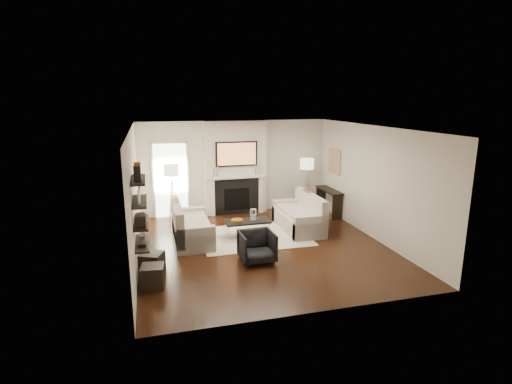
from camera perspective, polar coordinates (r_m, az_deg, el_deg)
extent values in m
plane|color=black|center=(9.25, 0.98, -7.78)|extent=(6.00, 6.00, 0.00)
plane|color=white|center=(8.66, 1.05, 9.14)|extent=(6.00, 6.00, 0.00)
plane|color=silver|center=(11.72, -3.07, 3.56)|extent=(5.50, 0.00, 5.50)
plane|color=silver|center=(6.14, 8.85, -5.65)|extent=(5.50, 0.00, 5.50)
plane|color=silver|center=(8.53, -17.02, -0.70)|extent=(0.00, 6.00, 6.00)
plane|color=silver|center=(9.96, 16.39, 1.30)|extent=(0.00, 6.00, 6.00)
cube|color=silver|center=(11.60, -2.94, 3.46)|extent=(1.80, 0.25, 2.70)
cube|color=black|center=(11.64, -2.75, -0.68)|extent=(1.30, 0.02, 1.04)
cube|color=black|center=(11.65, -2.74, -1.02)|extent=(0.75, 0.02, 0.65)
cube|color=white|center=(11.47, -6.24, -0.79)|extent=(0.12, 0.08, 1.10)
cube|color=white|center=(11.77, 0.70, -0.35)|extent=(0.12, 0.08, 1.10)
cube|color=white|center=(11.46, -2.73, 2.18)|extent=(1.70, 0.18, 0.07)
cube|color=black|center=(11.37, -2.80, 5.46)|extent=(1.20, 0.06, 0.70)
cube|color=#BF723F|center=(11.34, -2.76, 5.44)|extent=(1.10, 0.00, 0.62)
cylinder|color=silver|center=(11.33, -5.47, 2.95)|extent=(0.04, 0.04, 0.30)
cylinder|color=silver|center=(11.32, -6.12, 2.77)|extent=(0.04, 0.04, 0.24)
cylinder|color=silver|center=(11.56, -0.09, 3.22)|extent=(0.04, 0.04, 0.30)
cylinder|color=silver|center=(11.60, 0.53, 3.11)|extent=(0.04, 0.04, 0.24)
cube|color=white|center=(11.52, -12.07, 1.59)|extent=(0.90, 0.02, 2.10)
cube|color=white|center=(11.48, -14.46, 1.43)|extent=(0.06, 0.06, 2.16)
cube|color=white|center=(11.53, -9.69, 1.71)|extent=(0.06, 0.06, 2.16)
cube|color=white|center=(11.33, -12.33, 6.93)|extent=(1.02, 0.06, 0.06)
cube|color=beige|center=(9.88, -0.33, -6.36)|extent=(2.60, 2.00, 0.01)
cube|color=beige|center=(9.66, -9.09, -5.71)|extent=(0.85, 1.80, 0.42)
cube|color=beige|center=(9.54, -11.16, -4.05)|extent=(0.18, 1.80, 0.80)
cube|color=beige|center=(8.87, -8.53, -6.82)|extent=(0.85, 0.18, 0.60)
cube|color=beige|center=(10.40, -9.60, -3.82)|extent=(0.85, 0.18, 0.60)
cube|color=beige|center=(9.58, -8.85, -4.22)|extent=(0.63, 1.44, 0.10)
cube|color=#953112|center=(9.77, -11.35, -2.40)|extent=(0.10, 0.42, 0.42)
cube|color=black|center=(9.19, -11.08, -3.44)|extent=(0.10, 0.40, 0.40)
cube|color=beige|center=(10.41, 6.04, -4.21)|extent=(0.85, 1.80, 0.42)
cube|color=beige|center=(10.44, 7.80, -2.40)|extent=(0.18, 1.80, 0.80)
cube|color=beige|center=(9.67, 7.78, -5.08)|extent=(0.85, 0.18, 0.60)
cube|color=beige|center=(11.11, 4.55, -2.56)|extent=(0.85, 0.18, 0.60)
cube|color=beige|center=(10.31, 5.81, -2.86)|extent=(0.63, 1.44, 0.10)
cube|color=#953112|center=(10.65, 7.21, -0.92)|extent=(0.10, 0.42, 0.42)
cube|color=black|center=(10.12, 8.49, -1.78)|extent=(0.10, 0.40, 0.40)
cube|color=black|center=(9.74, -1.26, -4.20)|extent=(1.10, 0.55, 0.04)
cylinder|color=silver|center=(9.50, -3.88, -6.02)|extent=(0.02, 0.02, 0.38)
cylinder|color=silver|center=(9.73, 1.93, -5.53)|extent=(0.02, 0.02, 0.38)
cylinder|color=silver|center=(9.91, -4.38, -5.21)|extent=(0.02, 0.02, 0.38)
cylinder|color=silver|center=(10.13, 1.20, -4.75)|extent=(0.02, 0.02, 0.38)
cylinder|color=white|center=(9.73, -0.41, -3.23)|extent=(0.15, 0.15, 0.27)
cylinder|color=white|center=(9.74, -0.41, -3.60)|extent=(0.09, 0.09, 0.14)
cylinder|color=#AB741C|center=(9.67, -2.71, -4.06)|extent=(0.29, 0.29, 0.05)
imported|color=black|center=(8.33, 0.15, -7.61)|extent=(0.70, 0.66, 0.71)
cylinder|color=silver|center=(11.08, -11.79, -1.24)|extent=(0.02, 0.02, 1.20)
cylinder|color=white|center=(10.90, -12.00, 3.09)|extent=(0.40, 0.40, 0.30)
cylinder|color=silver|center=(11.08, -11.23, -1.21)|extent=(0.25, 0.02, 1.23)
cylinder|color=silver|center=(11.17, -12.10, -1.14)|extent=(0.14, 0.22, 1.23)
cylinder|color=silver|center=(10.98, -12.05, -1.38)|extent=(0.14, 0.22, 1.23)
cylinder|color=silver|center=(11.95, 7.18, 0.00)|extent=(0.02, 0.02, 1.20)
cylinder|color=white|center=(11.79, 7.30, 4.03)|extent=(0.40, 0.40, 0.30)
cylinder|color=silver|center=(11.99, 7.67, 0.03)|extent=(0.25, 0.02, 1.23)
cylinder|color=silver|center=(12.02, 6.77, 0.09)|extent=(0.14, 0.22, 1.23)
cylinder|color=silver|center=(11.85, 7.11, -0.12)|extent=(0.14, 0.22, 1.23)
cube|color=black|center=(11.72, 10.42, 0.26)|extent=(0.35, 1.20, 0.04)
cube|color=black|center=(11.33, 11.52, -2.19)|extent=(0.30, 0.04, 0.71)
cube|color=black|center=(12.29, 9.25, -0.88)|extent=(0.30, 0.04, 0.71)
cube|color=tan|center=(11.68, 11.17, 4.30)|extent=(0.03, 0.70, 0.70)
cube|color=black|center=(7.76, -15.92, -7.04)|extent=(0.25, 1.00, 0.03)
cube|color=black|center=(7.63, -16.11, -4.22)|extent=(0.25, 1.00, 0.04)
cube|color=black|center=(7.52, -16.30, -1.31)|extent=(0.25, 1.00, 0.04)
cube|color=black|center=(7.44, -16.50, 1.67)|extent=(0.25, 1.00, 0.04)
cube|color=black|center=(7.16, -16.62, 2.52)|extent=(0.12, 0.10, 0.28)
cube|color=#953112|center=(7.55, -16.56, 3.06)|extent=(0.12, 0.10, 0.28)
cube|color=white|center=(7.35, -16.38, -0.63)|extent=(0.04, 0.30, 0.22)
cube|color=black|center=(7.73, -16.33, -0.10)|extent=(0.04, 0.22, 0.18)
cube|color=black|center=(7.34, -16.19, -3.95)|extent=(0.18, 0.25, 0.20)
cube|color=black|center=(7.76, -16.13, -3.32)|extent=(0.15, 0.12, 0.12)
cube|color=black|center=(7.58, -15.95, -7.17)|extent=(0.14, 0.20, 0.05)
cube|color=white|center=(8.06, -15.95, -5.46)|extent=(0.10, 0.10, 0.18)
cylinder|color=black|center=(9.34, -16.90, 2.69)|extent=(0.04, 0.34, 0.34)
cylinder|color=white|center=(9.34, -16.75, 2.70)|extent=(0.01, 0.29, 0.29)
cube|color=black|center=(8.14, -14.61, -9.76)|extent=(0.53, 0.53, 0.40)
cube|color=black|center=(7.57, -14.54, -11.56)|extent=(0.45, 0.45, 0.40)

